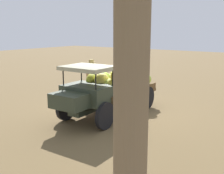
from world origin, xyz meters
TOP-DOWN VIEW (x-y plane):
  - ground_plane at (0.00, 0.00)m, footprint 60.00×60.00m
  - truck at (0.59, 0.03)m, footprint 4.52×1.84m
  - farmer at (-0.54, -1.50)m, footprint 0.52×0.48m
  - wooden_crate at (-1.82, -0.37)m, footprint 0.58×0.53m

SIDE VIEW (x-z plane):
  - ground_plane at x=0.00m, z-range 0.00..0.00m
  - wooden_crate at x=-1.82m, z-range 0.00..0.48m
  - truck at x=0.59m, z-range 0.04..1.90m
  - farmer at x=-0.54m, z-range 0.13..1.92m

